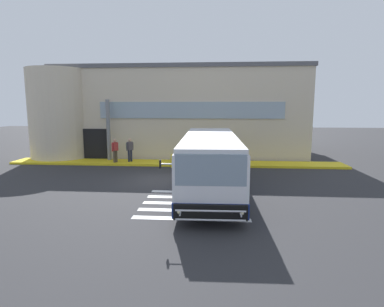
% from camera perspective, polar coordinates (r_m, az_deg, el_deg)
% --- Properties ---
extents(ground_plane, '(80.00, 90.00, 0.02)m').
position_cam_1_polar(ground_plane, '(17.66, -5.10, -4.84)').
color(ground_plane, '#2B2B2D').
rests_on(ground_plane, ground).
extents(bay_paint_stripes, '(4.40, 3.96, 0.01)m').
position_cam_1_polar(bay_paint_stripes, '(13.40, 0.43, -9.14)').
color(bay_paint_stripes, silver).
rests_on(bay_paint_stripes, ground).
extents(terminal_building, '(21.31, 13.80, 7.18)m').
position_cam_1_polar(terminal_building, '(28.74, -2.69, 7.61)').
color(terminal_building, beige).
rests_on(terminal_building, ground).
extents(boarding_curb, '(23.51, 2.00, 0.15)m').
position_cam_1_polar(boarding_curb, '(22.29, -3.06, -1.76)').
color(boarding_curb, yellow).
rests_on(boarding_curb, ground).
extents(entry_support_column, '(0.28, 0.28, 4.42)m').
position_cam_1_polar(entry_support_column, '(23.75, -15.02, 4.16)').
color(entry_support_column, slate).
rests_on(entry_support_column, boarding_curb).
extents(bus_main_foreground, '(3.02, 10.64, 2.70)m').
position_cam_1_polar(bus_main_foreground, '(15.25, 3.31, -1.81)').
color(bus_main_foreground, silver).
rests_on(bus_main_foreground, ground).
extents(passenger_near_column, '(0.38, 0.52, 1.68)m').
position_cam_1_polar(passenger_near_column, '(22.62, -13.87, 0.73)').
color(passenger_near_column, '#4C4233').
rests_on(passenger_near_column, boarding_curb).
extents(passenger_by_doorway, '(0.50, 0.52, 1.68)m').
position_cam_1_polar(passenger_by_doorway, '(22.74, -11.32, 0.95)').
color(passenger_by_doorway, '#1E2338').
rests_on(passenger_by_doorway, boarding_curb).
extents(safety_bollard_yellow, '(0.18, 0.18, 0.90)m').
position_cam_1_polar(safety_bollard_yellow, '(21.06, -3.67, -1.34)').
color(safety_bollard_yellow, yellow).
rests_on(safety_bollard_yellow, ground).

